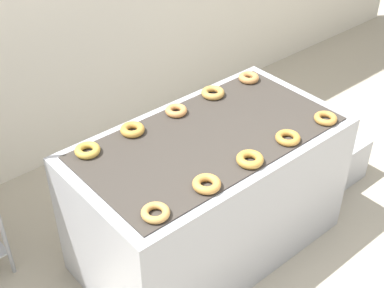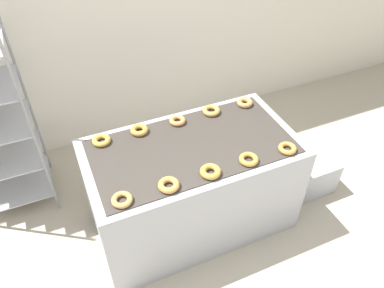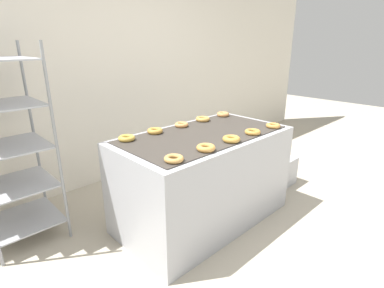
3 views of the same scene
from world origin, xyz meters
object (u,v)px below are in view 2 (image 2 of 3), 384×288
(donut_far_leftmost, at_px, (101,140))
(donut_far_left, at_px, (139,130))
(fryer_machine, at_px, (192,186))
(donut_near_rightmost, at_px, (287,148))
(glaze_bin, at_px, (312,175))
(donut_far_center, at_px, (177,120))
(donut_near_right, at_px, (249,159))
(donut_far_right, at_px, (211,111))
(donut_far_rightmost, at_px, (245,103))
(donut_near_center, at_px, (211,171))
(donut_near_left, at_px, (169,185))
(donut_near_leftmost, at_px, (122,200))

(donut_far_leftmost, height_order, donut_far_left, donut_far_left)
(donut_far_left, bearing_deg, fryer_machine, -45.45)
(donut_near_rightmost, bearing_deg, glaze_bin, 20.56)
(donut_far_leftmost, bearing_deg, glaze_bin, -13.09)
(donut_near_rightmost, bearing_deg, donut_far_center, 134.16)
(donut_near_right, xyz_separation_m, donut_far_right, (0.01, 0.61, 0.00))
(donut_near_right, distance_m, donut_far_rightmost, 0.68)
(fryer_machine, xyz_separation_m, donut_near_center, (0.00, -0.30, 0.45))
(glaze_bin, bearing_deg, donut_far_left, 164.36)
(fryer_machine, distance_m, donut_far_leftmost, 0.80)
(donut_near_left, relative_size, donut_near_rightmost, 1.07)
(glaze_bin, bearing_deg, donut_near_center, -170.17)
(donut_near_center, relative_size, donut_far_rightmost, 1.08)
(donut_near_leftmost, xyz_separation_m, donut_far_left, (0.30, 0.61, 0.00))
(donut_near_rightmost, bearing_deg, donut_near_center, 179.21)
(donut_near_leftmost, bearing_deg, donut_near_left, -0.62)
(donut_near_left, height_order, donut_near_right, donut_near_left)
(glaze_bin, relative_size, donut_far_center, 3.01)
(donut_near_center, xyz_separation_m, donut_far_center, (0.00, 0.61, -0.00))
(donut_near_right, relative_size, donut_far_leftmost, 1.01)
(donut_near_rightmost, relative_size, donut_far_center, 1.02)
(donut_near_rightmost, relative_size, donut_far_leftmost, 0.97)
(donut_near_rightmost, height_order, donut_far_center, donut_far_center)
(donut_far_leftmost, bearing_deg, donut_near_rightmost, -27.30)
(donut_near_center, bearing_deg, donut_far_left, 116.39)
(donut_near_left, bearing_deg, donut_far_right, 45.70)
(donut_near_leftmost, height_order, donut_far_right, donut_far_right)
(donut_near_center, xyz_separation_m, donut_far_left, (-0.30, 0.61, -0.00))
(donut_far_leftmost, bearing_deg, donut_far_left, 0.47)
(donut_far_center, bearing_deg, fryer_machine, -91.38)
(glaze_bin, relative_size, donut_far_rightmost, 2.94)
(fryer_machine, xyz_separation_m, donut_far_left, (-0.30, 0.30, 0.45))
(donut_near_right, relative_size, donut_far_left, 1.00)
(glaze_bin, distance_m, donut_far_rightmost, 0.99)
(donut_near_left, height_order, donut_far_center, donut_near_left)
(fryer_machine, height_order, donut_near_right, donut_near_right)
(glaze_bin, xyz_separation_m, donut_far_leftmost, (-1.75, 0.41, 0.71))
(donut_near_left, height_order, donut_near_center, donut_near_center)
(donut_near_rightmost, relative_size, donut_far_left, 0.97)
(donut_near_center, relative_size, donut_far_center, 1.11)
(donut_near_center, distance_m, donut_far_leftmost, 0.85)
(donut_near_left, bearing_deg, fryer_machine, 45.81)
(donut_near_leftmost, height_order, donut_near_rightmost, same)
(donut_far_leftmost, bearing_deg, donut_near_center, -45.77)
(donut_far_leftmost, relative_size, donut_far_left, 1.00)
(donut_near_right, bearing_deg, donut_far_leftmost, 145.61)
(donut_near_left, relative_size, donut_far_leftmost, 1.04)
(donut_far_leftmost, bearing_deg, donut_near_right, -34.39)
(donut_near_right, xyz_separation_m, donut_near_rightmost, (0.31, -0.01, -0.00))
(donut_far_rightmost, bearing_deg, donut_near_right, -117.37)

